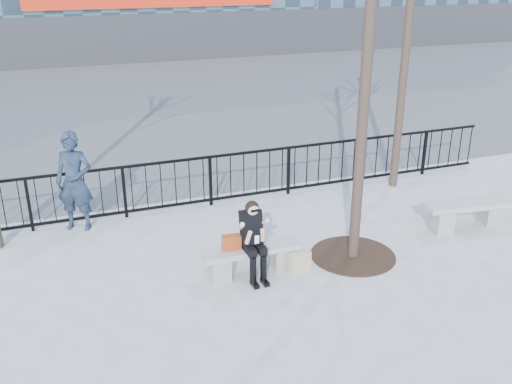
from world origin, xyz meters
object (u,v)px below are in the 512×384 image
object	(u,v)px
bench_main	(251,257)
seated_woman	(254,241)
bench_second	(467,212)
standing_man	(74,182)

from	to	relation	value
bench_main	seated_woman	size ratio (longest dim) A/B	1.23
bench_second	standing_man	world-z (taller)	standing_man
bench_main	bench_second	distance (m)	4.58
bench_second	seated_woman	distance (m)	4.60
seated_woman	bench_second	bearing A→B (deg)	4.29
bench_main	bench_second	size ratio (longest dim) A/B	0.94
bench_second	seated_woman	xyz separation A→B (m)	(-4.57, -0.34, 0.35)
bench_main	seated_woman	distance (m)	0.40
bench_main	bench_second	bearing A→B (deg)	2.29
standing_man	bench_main	bearing A→B (deg)	-23.85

